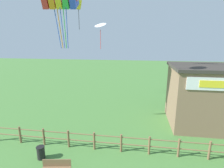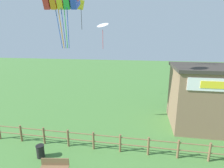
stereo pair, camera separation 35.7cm
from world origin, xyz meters
TOP-DOWN VIEW (x-y plane):
  - wooden_fence at (-0.00, 7.20)m, footprint 16.00×0.14m
  - seaside_building at (7.96, 12.02)m, footprint 6.94×4.92m
  - park_bench_near_fence at (-2.29, 4.66)m, footprint 1.54×0.63m
  - trash_bin at (-3.85, 5.83)m, footprint 0.49×0.49m
  - kite_yellow_diamond at (-5.09, 17.80)m, footprint 0.81×0.84m
  - kite_white_delta at (-2.60, 17.83)m, footprint 1.78×1.75m

SIDE VIEW (x-z plane):
  - trash_bin at x=-3.85m, z-range 0.00..0.80m
  - park_bench_near_fence at x=-2.29m, z-range 0.03..0.92m
  - wooden_fence at x=0.00m, z-range 0.07..1.28m
  - seaside_building at x=7.96m, z-range 0.02..5.05m
  - kite_white_delta at x=-2.60m, z-range 7.13..10.19m
  - kite_yellow_diamond at x=-5.09m, z-range 8.87..12.02m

